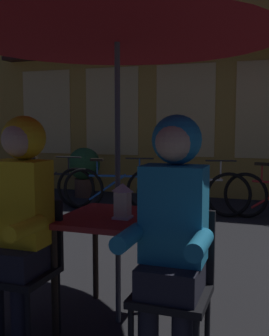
{
  "coord_description": "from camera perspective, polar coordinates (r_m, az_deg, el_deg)",
  "views": [
    {
      "loc": [
        1.0,
        -2.53,
        1.35
      ],
      "look_at": [
        0.0,
        0.34,
        1.03
      ],
      "focal_mm": 44.37,
      "sensor_mm": 36.0,
      "label": 1
    }
  ],
  "objects": [
    {
      "name": "person_right_hooded",
      "position": [
        2.23,
        5.26,
        -7.0
      ],
      "size": [
        0.45,
        0.56,
        1.4
      ],
      "color": "black",
      "rests_on": "ground_plane"
    },
    {
      "name": "ground_plane",
      "position": [
        3.04,
        -2.23,
        -20.33
      ],
      "size": [
        60.0,
        60.0,
        0.0
      ],
      "primitive_type": "plane",
      "color": "#232326"
    },
    {
      "name": "shopfront_building",
      "position": [
        8.17,
        12.89,
        18.16
      ],
      "size": [
        10.0,
        0.93,
        6.2
      ],
      "color": "gold",
      "rests_on": "ground_plane"
    },
    {
      "name": "lantern",
      "position": [
        2.68,
        -1.64,
        -4.41
      ],
      "size": [
        0.11,
        0.11,
        0.23
      ],
      "color": "white",
      "rests_on": "cafe_table"
    },
    {
      "name": "bicycle_third",
      "position": [
        6.15,
        8.04,
        -3.41
      ],
      "size": [
        1.65,
        0.4,
        0.84
      ],
      "color": "black",
      "rests_on": "ground_plane"
    },
    {
      "name": "patio_umbrella",
      "position": [
        2.81,
        -2.41,
        20.66
      ],
      "size": [
        2.1,
        2.1,
        2.31
      ],
      "color": "#4C4C51",
      "rests_on": "ground_plane"
    },
    {
      "name": "chair_right",
      "position": [
        2.38,
        5.52,
        -15.09
      ],
      "size": [
        0.4,
        0.4,
        0.87
      ],
      "color": "black",
      "rests_on": "ground_plane"
    },
    {
      "name": "potted_plant",
      "position": [
        7.77,
        -6.93,
        0.03
      ],
      "size": [
        0.6,
        0.6,
        0.92
      ],
      "color": "brown",
      "rests_on": "ground_plane"
    },
    {
      "name": "bicycle_second",
      "position": [
        6.52,
        -2.72,
        -2.83
      ],
      "size": [
        1.66,
        0.36,
        0.84
      ],
      "color": "black",
      "rests_on": "ground_plane"
    },
    {
      "name": "cafe_table",
      "position": [
        2.81,
        -2.28,
        -8.58
      ],
      "size": [
        0.72,
        0.72,
        0.74
      ],
      "color": "maroon",
      "rests_on": "ground_plane"
    },
    {
      "name": "person_left_hooded",
      "position": [
        2.62,
        -15.65,
        -5.21
      ],
      "size": [
        0.45,
        0.56,
        1.4
      ],
      "color": "black",
      "rests_on": "ground_plane"
    },
    {
      "name": "bicycle_nearest",
      "position": [
        6.98,
        -11.89,
        -2.37
      ],
      "size": [
        1.68,
        0.11,
        0.84
      ],
      "color": "black",
      "rests_on": "ground_plane"
    },
    {
      "name": "chair_left",
      "position": [
        2.76,
        -14.75,
        -12.31
      ],
      "size": [
        0.4,
        0.4,
        0.87
      ],
      "color": "black",
      "rests_on": "ground_plane"
    }
  ]
}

